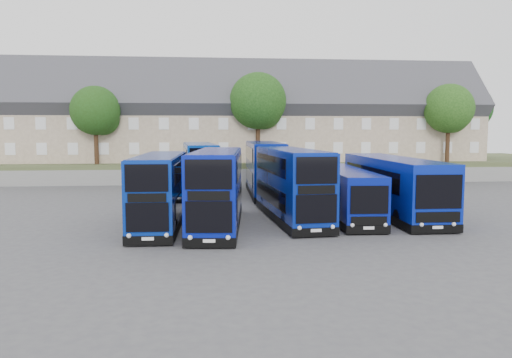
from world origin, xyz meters
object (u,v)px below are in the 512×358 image
object	(u,v)px
tree_mid	(259,103)
tree_east	(450,111)
coach_east_a	(345,194)
tree_west	(97,113)
dd_front_left	(160,192)
tree_far	(470,110)
dd_front_mid	(217,190)

from	to	relation	value
tree_mid	tree_east	world-z (taller)	tree_mid
coach_east_a	tree_west	size ratio (longest dim) A/B	1.43
dd_front_left	coach_east_a	bearing A→B (deg)	11.28
coach_east_a	tree_west	distance (m)	28.76
tree_mid	tree_far	world-z (taller)	tree_mid
tree_far	dd_front_left	bearing A→B (deg)	-138.77
tree_far	tree_west	bearing A→B (deg)	-170.54
dd_front_mid	tree_far	distance (m)	43.45
coach_east_a	tree_far	world-z (taller)	tree_far
tree_east	tree_mid	bearing A→B (deg)	178.57
dd_front_mid	tree_mid	distance (m)	24.86
dd_front_mid	coach_east_a	world-z (taller)	dd_front_mid
dd_front_mid	coach_east_a	bearing A→B (deg)	21.93
dd_front_mid	tree_far	world-z (taller)	tree_far
tree_mid	coach_east_a	bearing A→B (deg)	-81.80
dd_front_mid	tree_east	size ratio (longest dim) A/B	1.32
tree_mid	tree_east	xyz separation A→B (m)	(20.00, -0.50, -0.68)
dd_front_left	tree_east	xyz separation A→B (m)	(27.92, 22.72, 5.46)
dd_front_left	tree_west	xyz separation A→B (m)	(-8.08, 22.72, 5.12)
tree_mid	tree_far	xyz separation A→B (m)	(26.00, 6.50, -0.34)
dd_front_mid	coach_east_a	size ratio (longest dim) A/B	0.98
tree_west	coach_east_a	bearing A→B (deg)	-47.47
dd_front_mid	tree_mid	bearing A→B (deg)	83.82
tree_west	tree_east	world-z (taller)	tree_east
tree_far	dd_front_mid	bearing A→B (deg)	-135.59
dd_front_mid	tree_west	world-z (taller)	tree_west
tree_west	tree_east	xyz separation A→B (m)	(36.00, 0.00, 0.34)
tree_mid	tree_far	bearing A→B (deg)	14.04
dd_front_mid	tree_mid	world-z (taller)	tree_mid
tree_mid	tree_east	bearing A→B (deg)	-1.43
dd_front_left	coach_east_a	size ratio (longest dim) A/B	0.91
dd_front_left	tree_mid	bearing A→B (deg)	72.49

